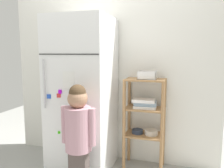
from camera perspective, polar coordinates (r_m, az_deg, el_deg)
kitchen_wall_back at (r=2.84m, az=-0.29°, el=3.28°), size 2.63×0.03×2.23m
refrigerator at (r=2.62m, az=-7.40°, el=-2.68°), size 0.66×0.69×1.73m
child_standing at (r=2.18m, az=-8.44°, el=-11.01°), size 0.34×0.25×1.06m
pantry_shelf_unit at (r=2.65m, az=8.19°, el=-7.55°), size 0.45×0.30×1.05m
fruit_bin at (r=2.55m, az=8.81°, el=1.99°), size 0.20×0.19×0.09m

